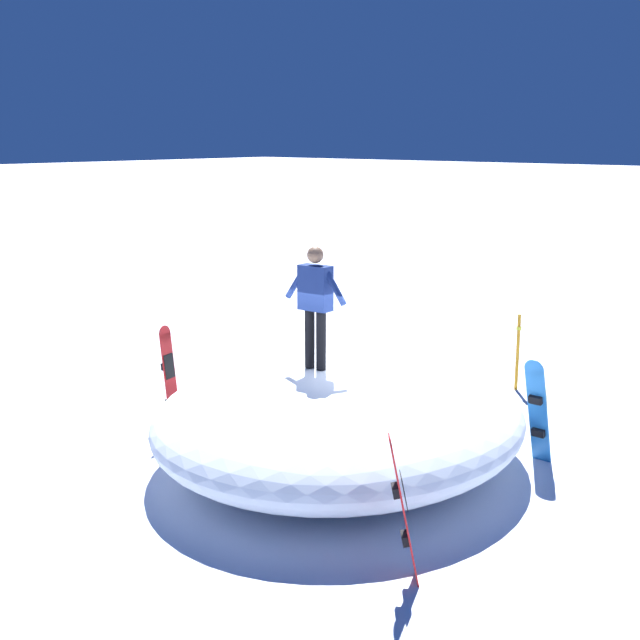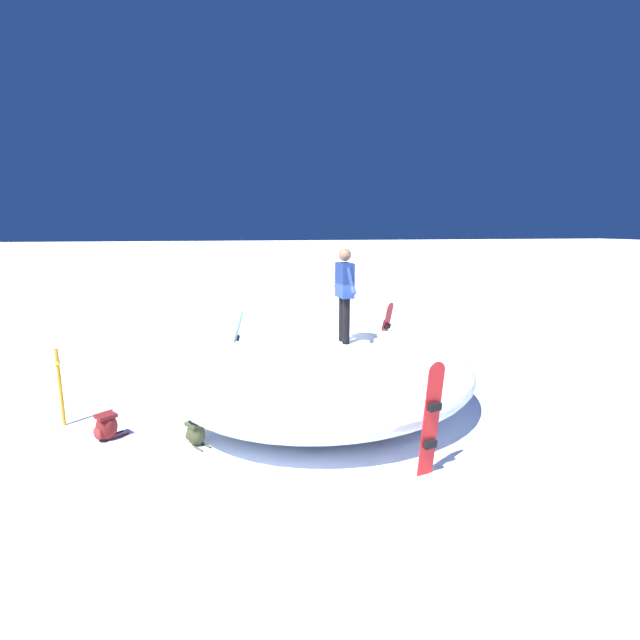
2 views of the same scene
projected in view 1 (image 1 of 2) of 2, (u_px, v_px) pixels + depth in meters
The scene contains 9 objects.
ground at pixel (371, 462), 12.09m from camera, with size 240.00×240.00×0.00m, color white.
snow_mound at pixel (340, 416), 11.93m from camera, with size 5.18×5.93×1.40m, color white.
snowboarder_standing at pixel (315, 299), 11.57m from camera, with size 1.05×0.25×1.73m.
snowboard_primary_upright at pixel (537, 410), 11.79m from camera, with size 0.29×0.48×1.61m.
snowboard_secondary_upright at pixel (402, 506), 8.70m from camera, with size 0.46×0.45×1.65m.
snowboard_tertiary_upright at pixel (170, 378), 13.10m from camera, with size 0.25×0.30×1.74m.
backpack_near at pixel (384, 394), 14.56m from camera, with size 0.51×0.46×0.40m.
backpack_far at pixel (455, 380), 15.31m from camera, with size 0.51×0.55×0.46m.
trail_marker_pole at pixel (518, 350), 15.35m from camera, with size 0.10×0.10×1.43m.
Camera 1 is at (6.86, -9.07, 4.64)m, focal length 46.85 mm.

